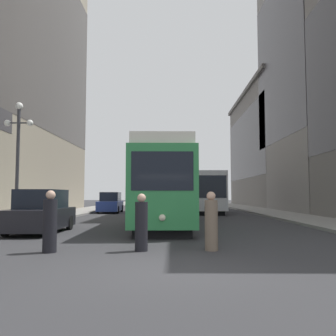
{
  "coord_description": "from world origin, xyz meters",
  "views": [
    {
      "loc": [
        0.11,
        -7.81,
        1.6
      ],
      "look_at": [
        -0.14,
        10.26,
        2.93
      ],
      "focal_mm": 38.72,
      "sensor_mm": 36.0,
      "label": 1
    }
  ],
  "objects_px": {
    "transit_bus": "(204,191)",
    "lamp_post_left_near": "(18,145)",
    "parked_car_left_near": "(111,203)",
    "parked_car_left_mid": "(41,213)",
    "streetcar": "(162,185)",
    "pedestrian_crossing_near": "(141,224)",
    "pedestrian_crossing_far": "(211,223)",
    "pedestrian_on_sidewalk": "(50,223)"
  },
  "relations": [
    {
      "from": "transit_bus",
      "to": "streetcar",
      "type": "bearing_deg",
      "value": -103.82
    },
    {
      "from": "parked_car_left_near",
      "to": "parked_car_left_mid",
      "type": "distance_m",
      "value": 17.07
    },
    {
      "from": "parked_car_left_near",
      "to": "pedestrian_crossing_near",
      "type": "height_order",
      "value": "parked_car_left_near"
    },
    {
      "from": "parked_car_left_mid",
      "to": "pedestrian_crossing_near",
      "type": "relative_size",
      "value": 2.66
    },
    {
      "from": "transit_bus",
      "to": "parked_car_left_mid",
      "type": "xyz_separation_m",
      "value": [
        -8.43,
        -18.19,
        -1.1
      ]
    },
    {
      "from": "parked_car_left_near",
      "to": "pedestrian_crossing_far",
      "type": "relative_size",
      "value": 2.73
    },
    {
      "from": "streetcar",
      "to": "pedestrian_on_sidewalk",
      "type": "xyz_separation_m",
      "value": [
        -2.86,
        -9.09,
        -1.3
      ]
    },
    {
      "from": "parked_car_left_near",
      "to": "parked_car_left_mid",
      "type": "relative_size",
      "value": 1.06
    },
    {
      "from": "pedestrian_on_sidewalk",
      "to": "transit_bus",
      "type": "bearing_deg",
      "value": -66.17
    },
    {
      "from": "pedestrian_crossing_far",
      "to": "pedestrian_on_sidewalk",
      "type": "height_order",
      "value": "pedestrian_on_sidewalk"
    },
    {
      "from": "parked_car_left_near",
      "to": "lamp_post_left_near",
      "type": "distance_m",
      "value": 15.61
    },
    {
      "from": "streetcar",
      "to": "parked_car_left_mid",
      "type": "relative_size",
      "value": 3.01
    },
    {
      "from": "parked_car_left_near",
      "to": "pedestrian_crossing_near",
      "type": "bearing_deg",
      "value": -79.34
    },
    {
      "from": "parked_car_left_near",
      "to": "pedestrian_crossing_far",
      "type": "xyz_separation_m",
      "value": [
        6.7,
        -21.86,
        -0.06
      ]
    },
    {
      "from": "streetcar",
      "to": "pedestrian_crossing_near",
      "type": "xyz_separation_m",
      "value": [
        -0.33,
        -8.81,
        -1.34
      ]
    },
    {
      "from": "streetcar",
      "to": "transit_bus",
      "type": "distance_m",
      "value": 14.69
    },
    {
      "from": "parked_car_left_near",
      "to": "lamp_post_left_near",
      "type": "xyz_separation_m",
      "value": [
        -1.9,
        -15.16,
        3.17
      ]
    },
    {
      "from": "transit_bus",
      "to": "parked_car_left_mid",
      "type": "relative_size",
      "value": 2.85
    },
    {
      "from": "transit_bus",
      "to": "lamp_post_left_near",
      "type": "bearing_deg",
      "value": -122.78
    },
    {
      "from": "parked_car_left_mid",
      "to": "pedestrian_crossing_far",
      "type": "xyz_separation_m",
      "value": [
        6.7,
        -4.78,
        -0.06
      ]
    },
    {
      "from": "parked_car_left_mid",
      "to": "pedestrian_on_sidewalk",
      "type": "height_order",
      "value": "parked_car_left_mid"
    },
    {
      "from": "pedestrian_crossing_far",
      "to": "pedestrian_on_sidewalk",
      "type": "relative_size",
      "value": 0.98
    },
    {
      "from": "pedestrian_crossing_far",
      "to": "streetcar",
      "type": "bearing_deg",
      "value": -24.98
    },
    {
      "from": "pedestrian_crossing_near",
      "to": "lamp_post_left_near",
      "type": "xyz_separation_m",
      "value": [
        -6.58,
        6.82,
        3.26
      ]
    },
    {
      "from": "lamp_post_left_near",
      "to": "pedestrian_crossing_far",
      "type": "bearing_deg",
      "value": -37.91
    },
    {
      "from": "transit_bus",
      "to": "parked_car_left_near",
      "type": "height_order",
      "value": "transit_bus"
    },
    {
      "from": "pedestrian_crossing_far",
      "to": "lamp_post_left_near",
      "type": "xyz_separation_m",
      "value": [
        -8.6,
        6.69,
        3.23
      ]
    },
    {
      "from": "streetcar",
      "to": "parked_car_left_mid",
      "type": "xyz_separation_m",
      "value": [
        -5.01,
        -3.9,
        -1.26
      ]
    },
    {
      "from": "transit_bus",
      "to": "lamp_post_left_near",
      "type": "height_order",
      "value": "lamp_post_left_near"
    },
    {
      "from": "transit_bus",
      "to": "pedestrian_crossing_near",
      "type": "height_order",
      "value": "transit_bus"
    },
    {
      "from": "pedestrian_on_sidewalk",
      "to": "parked_car_left_near",
      "type": "bearing_deg",
      "value": -45.62
    },
    {
      "from": "streetcar",
      "to": "pedestrian_crossing_far",
      "type": "relative_size",
      "value": 7.74
    },
    {
      "from": "pedestrian_on_sidewalk",
      "to": "lamp_post_left_near",
      "type": "height_order",
      "value": "lamp_post_left_near"
    },
    {
      "from": "streetcar",
      "to": "parked_car_left_near",
      "type": "bearing_deg",
      "value": 109.05
    },
    {
      "from": "transit_bus",
      "to": "pedestrian_crossing_near",
      "type": "distance_m",
      "value": 23.43
    },
    {
      "from": "transit_bus",
      "to": "lamp_post_left_near",
      "type": "xyz_separation_m",
      "value": [
        -10.33,
        -16.27,
        2.07
      ]
    },
    {
      "from": "streetcar",
      "to": "pedestrian_crossing_far",
      "type": "xyz_separation_m",
      "value": [
        1.68,
        -8.68,
        -1.31
      ]
    },
    {
      "from": "parked_car_left_near",
      "to": "pedestrian_on_sidewalk",
      "type": "distance_m",
      "value": 22.37
    },
    {
      "from": "parked_car_left_near",
      "to": "transit_bus",
      "type": "bearing_deg",
      "value": 6.14
    },
    {
      "from": "transit_bus",
      "to": "pedestrian_crossing_near",
      "type": "relative_size",
      "value": 7.59
    },
    {
      "from": "transit_bus",
      "to": "pedestrian_on_sidewalk",
      "type": "height_order",
      "value": "transit_bus"
    },
    {
      "from": "transit_bus",
      "to": "parked_car_left_mid",
      "type": "distance_m",
      "value": 20.08
    }
  ]
}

